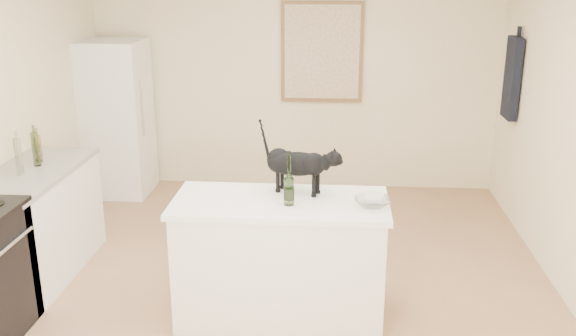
{
  "coord_description": "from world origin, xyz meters",
  "views": [
    {
      "loc": [
        0.47,
        -4.29,
        2.44
      ],
      "look_at": [
        0.15,
        -0.15,
        1.12
      ],
      "focal_mm": 39.43,
      "sensor_mm": 36.0,
      "label": 1
    }
  ],
  "objects_px": {
    "fridge": "(116,118)",
    "glass_bowl": "(372,202)",
    "black_cat": "(297,167)",
    "wine_bottle": "(289,182)"
  },
  "relations": [
    {
      "from": "black_cat",
      "to": "wine_bottle",
      "type": "distance_m",
      "value": 0.25
    },
    {
      "from": "fridge",
      "to": "black_cat",
      "type": "distance_m",
      "value": 3.22
    },
    {
      "from": "black_cat",
      "to": "wine_bottle",
      "type": "bearing_deg",
      "value": -80.53
    },
    {
      "from": "black_cat",
      "to": "wine_bottle",
      "type": "xyz_separation_m",
      "value": [
        -0.04,
        -0.25,
        -0.03
      ]
    },
    {
      "from": "glass_bowl",
      "to": "wine_bottle",
      "type": "bearing_deg",
      "value": -178.47
    },
    {
      "from": "black_cat",
      "to": "glass_bowl",
      "type": "relative_size",
      "value": 2.27
    },
    {
      "from": "black_cat",
      "to": "glass_bowl",
      "type": "xyz_separation_m",
      "value": [
        0.53,
        -0.23,
        -0.16
      ]
    },
    {
      "from": "black_cat",
      "to": "wine_bottle",
      "type": "relative_size",
      "value": 1.65
    },
    {
      "from": "wine_bottle",
      "to": "glass_bowl",
      "type": "height_order",
      "value": "wine_bottle"
    },
    {
      "from": "fridge",
      "to": "glass_bowl",
      "type": "bearing_deg",
      "value": -44.31
    }
  ]
}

